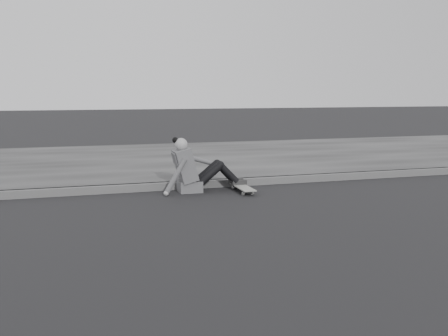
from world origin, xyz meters
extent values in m
plane|color=black|center=(0.00, 0.00, 0.00)|extent=(80.00, 80.00, 0.00)
cube|color=#4A4A4A|center=(0.00, 2.58, 0.06)|extent=(24.00, 0.16, 0.12)
cube|color=#333333|center=(0.00, 5.60, 0.06)|extent=(24.00, 6.00, 0.12)
cylinder|color=#A2A29D|center=(0.85, 1.80, 0.03)|extent=(0.03, 0.05, 0.05)
cylinder|color=#A2A29D|center=(1.00, 1.80, 0.03)|extent=(0.03, 0.05, 0.05)
cylinder|color=#A2A29D|center=(0.85, 2.32, 0.03)|extent=(0.03, 0.05, 0.05)
cylinder|color=#A2A29D|center=(1.00, 2.32, 0.03)|extent=(0.03, 0.05, 0.05)
cube|color=#2D2D2F|center=(0.93, 1.80, 0.06)|extent=(0.16, 0.04, 0.03)
cube|color=#2D2D2F|center=(0.93, 2.32, 0.06)|extent=(0.16, 0.04, 0.03)
cube|color=slate|center=(0.93, 2.06, 0.08)|extent=(0.20, 0.78, 0.02)
cube|color=#4C4C4F|center=(0.13, 2.31, 0.09)|extent=(0.36, 0.34, 0.18)
cube|color=#4C4C4F|center=(0.06, 2.31, 0.43)|extent=(0.37, 0.40, 0.57)
cube|color=#4C4C4F|center=(-0.07, 2.31, 0.55)|extent=(0.14, 0.30, 0.20)
cylinder|color=gray|center=(0.01, 2.31, 0.67)|extent=(0.09, 0.09, 0.08)
sphere|color=gray|center=(0.00, 2.31, 0.76)|extent=(0.20, 0.20, 0.20)
sphere|color=black|center=(-0.09, 2.33, 0.83)|extent=(0.09, 0.09, 0.09)
cylinder|color=black|center=(0.44, 2.22, 0.28)|extent=(0.43, 0.13, 0.39)
cylinder|color=black|center=(0.44, 2.40, 0.28)|extent=(0.43, 0.13, 0.39)
cylinder|color=black|center=(0.74, 2.22, 0.28)|extent=(0.35, 0.11, 0.36)
cylinder|color=black|center=(0.74, 2.40, 0.28)|extent=(0.35, 0.11, 0.36)
sphere|color=black|center=(0.61, 2.22, 0.42)|extent=(0.13, 0.13, 0.13)
sphere|color=black|center=(0.61, 2.40, 0.42)|extent=(0.13, 0.13, 0.13)
cube|color=#252525|center=(0.93, 2.22, 0.12)|extent=(0.24, 0.08, 0.07)
cube|color=#252525|center=(0.93, 2.40, 0.12)|extent=(0.24, 0.08, 0.07)
cylinder|color=#4C4C4F|center=(-0.14, 2.10, 0.29)|extent=(0.38, 0.08, 0.58)
sphere|color=gray|center=(-0.29, 2.09, 0.04)|extent=(0.08, 0.08, 0.08)
cylinder|color=#4C4C4F|center=(0.30, 2.47, 0.49)|extent=(0.48, 0.08, 0.21)
camera|label=1|loc=(-1.59, -5.31, 1.58)|focal=40.00mm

